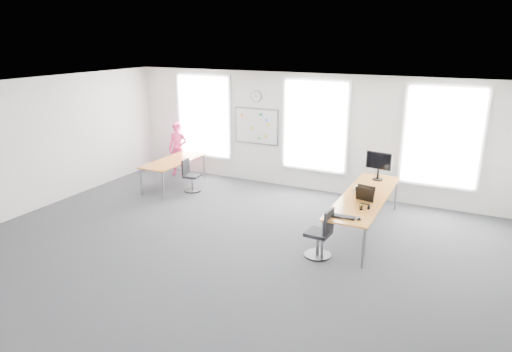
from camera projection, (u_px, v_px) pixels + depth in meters
The scene contains 22 objects.
floor at pixel (228, 247), 8.72m from camera, with size 10.00×10.00×0.00m, color #2A2A2E.
ceiling at pixel (225, 89), 7.83m from camera, with size 10.00×10.00×0.00m, color silver.
wall_back at pixel (304, 132), 11.70m from camera, with size 10.00×10.00×0.00m, color white.
wall_front at pixel (40, 269), 4.85m from camera, with size 10.00×10.00×0.00m, color white.
wall_left at pixel (36, 145), 10.39m from camera, with size 10.00×10.00×0.00m, color white.
window_left at pixel (204, 116), 12.89m from camera, with size 1.60×0.06×2.20m, color white.
window_mid at pixel (315, 126), 11.49m from camera, with size 1.60×0.06×2.20m, color white.
window_right at pixel (442, 137), 10.22m from camera, with size 1.60×0.06×2.20m, color white.
desk_right at pixel (365, 198), 9.22m from camera, with size 0.86×3.22×0.78m.
desk_left at pixel (174, 162), 12.06m from camera, with size 0.80×2.00×0.73m.
chair_right at pixel (321, 236), 8.25m from camera, with size 0.50×0.50×0.93m.
chair_left at pixel (190, 177), 11.81m from camera, with size 0.45×0.45×0.84m.
person at pixel (178, 149), 13.04m from camera, with size 0.56×0.37×1.54m, color #E13278.
whiteboard at pixel (256, 126), 12.23m from camera, with size 1.20×0.03×0.90m, color white.
wall_clock at pixel (256, 96), 12.00m from camera, with size 0.30×0.30×0.04m, color gray.
keyboard at pixel (343, 217), 8.10m from camera, with size 0.45×0.16×0.02m, color black.
mouse at pixel (359, 218), 8.00m from camera, with size 0.08×0.12×0.05m, color black.
lens_cap at pixel (361, 210), 8.46m from camera, with size 0.07×0.07×0.01m, color black.
headphones at pixel (365, 206), 8.49m from camera, with size 0.19×0.10×0.11m.
laptop_sleeve at pixel (365, 194), 8.88m from camera, with size 0.38×0.26×0.30m.
paper_stack at pixel (362, 190), 9.37m from camera, with size 0.34×0.25×0.12m, color beige.
monitor at pixel (379, 163), 10.10m from camera, with size 0.57×0.23×0.64m.
Camera 1 is at (3.98, -6.87, 3.87)m, focal length 32.00 mm.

